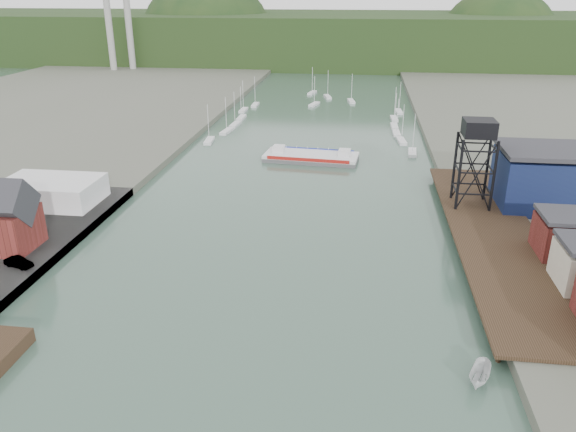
# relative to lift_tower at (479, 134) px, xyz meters

# --- Properties ---
(ground) EXTENTS (600.00, 600.00, 0.00)m
(ground) POSITION_rel_lift_tower_xyz_m (-35.00, -58.00, -15.65)
(ground) COLOR #314D3E
(ground) RESTS_ON ground
(east_pier) EXTENTS (14.00, 70.00, 2.45)m
(east_pier) POSITION_rel_lift_tower_xyz_m (2.00, -13.00, -13.75)
(east_pier) COLOR black
(east_pier) RESTS_ON ground
(white_shed) EXTENTS (18.00, 12.00, 4.50)m
(white_shed) POSITION_rel_lift_tower_xyz_m (-79.00, -8.00, -11.80)
(white_shed) COLOR silver
(white_shed) RESTS_ON west_quay
(lift_tower) EXTENTS (6.50, 6.50, 16.00)m
(lift_tower) POSITION_rel_lift_tower_xyz_m (0.00, 0.00, 0.00)
(lift_tower) COLOR black
(lift_tower) RESTS_ON east_pier
(blue_shed) EXTENTS (20.50, 14.50, 11.30)m
(blue_shed) POSITION_rel_lift_tower_xyz_m (15.00, 2.00, -8.59)
(blue_shed) COLOR #0D113B
(blue_shed) RESTS_ON east_land
(marina_sailboats) EXTENTS (57.71, 92.65, 0.90)m
(marina_sailboats) POSITION_rel_lift_tower_xyz_m (-34.92, 80.46, -15.30)
(marina_sailboats) COLOR silver
(marina_sailboats) RESTS_ON ground
(smokestacks) EXTENTS (11.20, 8.20, 60.00)m
(smokestacks) POSITION_rel_lift_tower_xyz_m (-141.00, 174.50, 14.35)
(smokestacks) COLOR #979692
(smokestacks) RESTS_ON ground
(distant_hills) EXTENTS (500.00, 120.00, 80.00)m
(distant_hills) POSITION_rel_lift_tower_xyz_m (-38.98, 243.35, -5.27)
(distant_hills) COLOR black
(distant_hills) RESTS_ON ground
(chain_ferry) EXTENTS (23.66, 11.18, 3.30)m
(chain_ferry) POSITION_rel_lift_tower_xyz_m (-32.82, 31.91, -14.70)
(chain_ferry) COLOR #515053
(chain_ferry) RESTS_ON ground
(motorboat) EXTENTS (3.73, 5.55, 2.01)m
(motorboat) POSITION_rel_lift_tower_xyz_m (-6.87, -50.19, -14.64)
(motorboat) COLOR silver
(motorboat) RESTS_ON ground
(car_west_b) EXTENTS (4.77, 2.77, 1.49)m
(car_west_b) POSITION_rel_lift_tower_xyz_m (-70.04, -34.00, -13.30)
(car_west_b) COLOR #999999
(car_west_b) RESTS_ON west_quay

